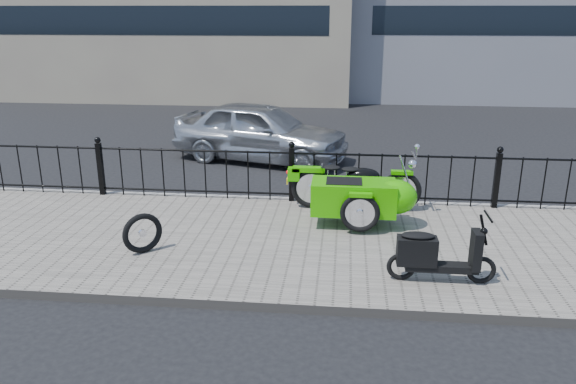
# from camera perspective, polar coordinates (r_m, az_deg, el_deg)

# --- Properties ---
(ground) EXTENTS (120.00, 120.00, 0.00)m
(ground) POSITION_cam_1_polar(r_m,az_deg,el_deg) (8.85, -0.45, -4.31)
(ground) COLOR black
(ground) RESTS_ON ground
(sidewalk) EXTENTS (30.00, 3.80, 0.12)m
(sidewalk) POSITION_cam_1_polar(r_m,az_deg,el_deg) (8.37, -0.83, -5.22)
(sidewalk) COLOR #6B655A
(sidewalk) RESTS_ON ground
(curb) EXTENTS (30.00, 0.10, 0.12)m
(curb) POSITION_cam_1_polar(r_m,az_deg,el_deg) (10.17, 0.45, -0.93)
(curb) COLOR gray
(curb) RESTS_ON ground
(iron_fence) EXTENTS (14.11, 0.11, 1.08)m
(iron_fence) POSITION_cam_1_polar(r_m,az_deg,el_deg) (9.87, 0.38, 1.70)
(iron_fence) COLOR black
(iron_fence) RESTS_ON sidewalk
(motorcycle_sidecar) EXTENTS (2.28, 1.48, 0.98)m
(motorcycle_sidecar) POSITION_cam_1_polar(r_m,az_deg,el_deg) (8.92, 7.79, -0.22)
(motorcycle_sidecar) COLOR black
(motorcycle_sidecar) RESTS_ON sidewalk
(scooter) EXTENTS (1.34, 0.39, 0.91)m
(scooter) POSITION_cam_1_polar(r_m,az_deg,el_deg) (7.21, 14.65, -6.22)
(scooter) COLOR black
(scooter) RESTS_ON sidewalk
(spare_tire) EXTENTS (0.48, 0.45, 0.58)m
(spare_tire) POSITION_cam_1_polar(r_m,az_deg,el_deg) (8.06, -14.56, -4.07)
(spare_tire) COLOR black
(spare_tire) RESTS_ON sidewalk
(sedan_car) EXTENTS (4.34, 2.70, 1.38)m
(sedan_car) POSITION_cam_1_polar(r_m,az_deg,el_deg) (13.02, -2.81, 6.17)
(sedan_car) COLOR #B4B7BC
(sedan_car) RESTS_ON ground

